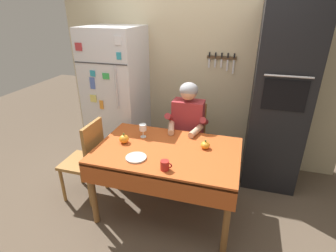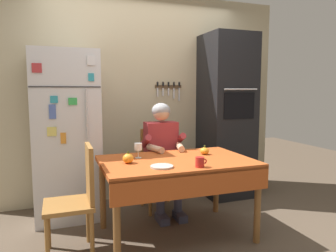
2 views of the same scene
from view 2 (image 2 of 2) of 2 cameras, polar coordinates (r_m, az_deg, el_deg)
ground_plane at (r=3.11m, az=2.18°, el=-19.92°), size 10.00×10.00×0.00m
back_wall_assembly at (r=4.08m, az=-4.16°, el=5.29°), size 3.70×0.13×2.60m
refrigerator at (r=3.58m, az=-18.00°, el=-1.60°), size 0.68×0.71×1.80m
wall_oven at (r=4.16m, az=10.59°, el=1.78°), size 0.60×0.64×2.10m
dining_table at (r=2.95m, az=1.68°, el=-7.80°), size 1.40×0.90×0.74m
chair_behind_person at (r=3.73m, az=-1.88°, el=-7.04°), size 0.40×0.40×0.93m
seated_person at (r=3.51m, az=-0.95°, el=-4.13°), size 0.47×0.55×1.25m
chair_left_side at (r=2.79m, az=-16.12°, el=-11.98°), size 0.40×0.40×0.93m
coffee_mug at (r=2.66m, az=5.86°, el=-6.57°), size 0.10×0.08×0.09m
wine_glass at (r=3.00m, az=-5.47°, el=-3.87°), size 0.08×0.08×0.15m
pumpkin_large at (r=2.81m, az=-7.28°, el=-5.89°), size 0.10×0.10×0.11m
pumpkin_medium at (r=3.19m, az=6.70°, el=-4.54°), size 0.09×0.09×0.09m
serving_tray at (r=2.65m, az=-1.14°, el=-7.40°), size 0.19×0.19×0.02m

